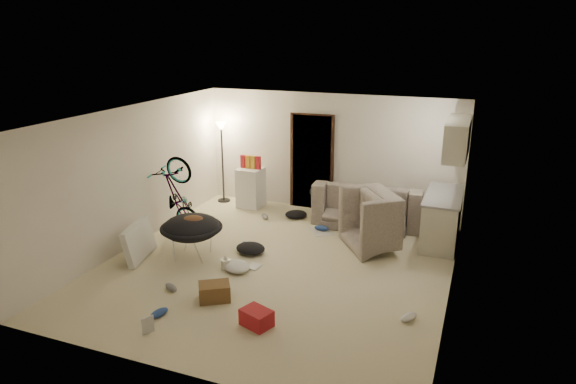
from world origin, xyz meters
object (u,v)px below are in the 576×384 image
at_px(tv_box, 139,241).
at_px(drink_case_b, 257,318).
at_px(sofa, 368,209).
at_px(floor_lamp, 222,145).
at_px(juicer, 226,263).
at_px(kitchen_counter, 442,219).
at_px(saucer_chair, 192,233).
at_px(armchair, 390,225).
at_px(drink_case_a, 214,292).
at_px(mini_fridge, 251,187).
at_px(bicycle, 179,212).

xyz_separation_m(tv_box, drink_case_b, (2.75, -1.19, -0.19)).
bearing_deg(drink_case_b, sofa, 103.53).
relative_size(floor_lamp, juicer, 7.88).
bearing_deg(kitchen_counter, tv_box, -151.34).
bearing_deg(sofa, kitchen_counter, 159.29).
bearing_deg(saucer_chair, floor_lamp, 107.95).
distance_m(sofa, armchair, 1.13).
bearing_deg(armchair, floor_lamp, 38.49).
xyz_separation_m(saucer_chair, drink_case_a, (1.06, -1.16, -0.32)).
bearing_deg(drink_case_a, mini_fridge, 75.58).
distance_m(sofa, drink_case_b, 4.27).
bearing_deg(bicycle, drink_case_a, -133.86).
height_order(bicycle, saucer_chair, bicycle).
xyz_separation_m(kitchen_counter, saucer_chair, (-3.90, -2.22, 0.00)).
relative_size(bicycle, tv_box, 1.69).
xyz_separation_m(saucer_chair, tv_box, (-0.83, -0.36, -0.14)).
xyz_separation_m(mini_fridge, drink_case_a, (1.26, -3.93, -0.31)).
distance_m(kitchen_counter, bicycle, 4.91).
xyz_separation_m(bicycle, drink_case_a, (1.90, -2.05, -0.29)).
xyz_separation_m(drink_case_a, drink_case_b, (0.85, -0.40, -0.01)).
xyz_separation_m(armchair, juicer, (-2.31, -1.92, -0.29)).
relative_size(drink_case_a, drink_case_b, 1.13).
relative_size(floor_lamp, mini_fridge, 2.09).
bearing_deg(tv_box, armchair, 15.45).
relative_size(kitchen_counter, bicycle, 0.96).
distance_m(saucer_chair, drink_case_b, 2.49).
distance_m(armchair, bicycle, 3.96).
relative_size(kitchen_counter, saucer_chair, 1.42).
relative_size(drink_case_a, juicer, 1.93).
distance_m(saucer_chair, drink_case_a, 1.61).
distance_m(mini_fridge, drink_case_b, 4.83).
height_order(kitchen_counter, drink_case_a, kitchen_counter).
bearing_deg(armchair, bicycle, 66.75).
bearing_deg(tv_box, bicycle, 77.08).
relative_size(sofa, tv_box, 2.29).
height_order(floor_lamp, mini_fridge, floor_lamp).
height_order(floor_lamp, drink_case_a, floor_lamp).
bearing_deg(mini_fridge, floor_lamp, 174.17).
relative_size(armchair, saucer_chair, 1.12).
distance_m(tv_box, juicer, 1.59).
height_order(mini_fridge, juicer, mini_fridge).
bearing_deg(bicycle, tv_box, -176.60).
distance_m(floor_lamp, drink_case_b, 5.40).
bearing_deg(mini_fridge, drink_case_a, -70.23).
relative_size(mini_fridge, drink_case_a, 1.96).
bearing_deg(juicer, armchair, 39.80).
bearing_deg(armchair, saucer_chair, 84.17).
bearing_deg(juicer, bicycle, 145.32).
relative_size(mini_fridge, juicer, 3.77).
bearing_deg(floor_lamp, armchair, -16.07).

